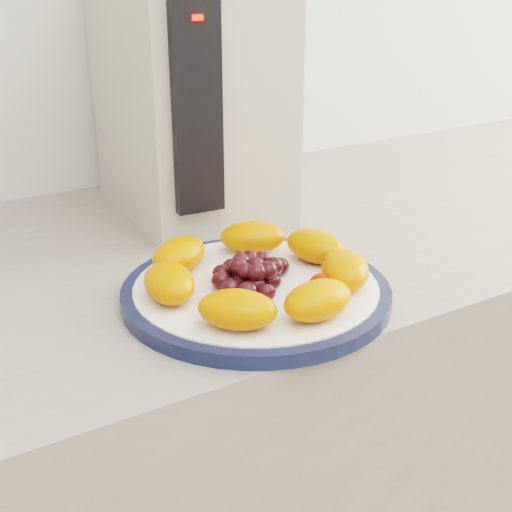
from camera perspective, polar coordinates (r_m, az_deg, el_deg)
plate_rim at (r=0.75m, az=0.00°, el=-2.97°), size 0.28×0.28×0.01m
plate_face at (r=0.75m, az=0.00°, el=-2.91°), size 0.26×0.26×0.02m
appliance_body at (r=0.99m, az=-5.35°, el=13.25°), size 0.22×0.29×0.34m
appliance_panel at (r=0.84m, az=-4.79°, el=11.88°), size 0.06×0.02×0.25m
appliance_led at (r=0.82m, az=-4.72°, el=18.49°), size 0.01×0.01×0.01m
fruit_plate at (r=0.74m, az=0.35°, el=-1.14°), size 0.25×0.24×0.04m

